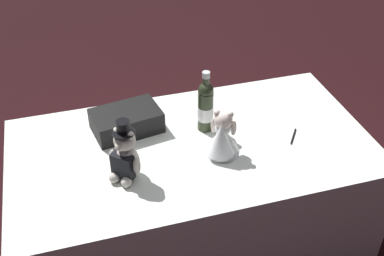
{
  "coord_description": "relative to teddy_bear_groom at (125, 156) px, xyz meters",
  "views": [
    {
      "loc": [
        0.5,
        1.72,
        2.19
      ],
      "look_at": [
        0.0,
        0.0,
        0.85
      ],
      "focal_mm": 45.58,
      "sensor_mm": 36.0,
      "label": 1
    }
  ],
  "objects": [
    {
      "name": "gift_case_black",
      "position": [
        -0.06,
        -0.34,
        -0.06
      ],
      "size": [
        0.35,
        0.26,
        0.11
      ],
      "color": "black",
      "rests_on": "reception_table"
    },
    {
      "name": "reception_table",
      "position": [
        -0.33,
        -0.13,
        -0.49
      ],
      "size": [
        1.7,
        0.91,
        0.75
      ],
      "primitive_type": "cube",
      "color": "white",
      "rests_on": "ground_plane"
    },
    {
      "name": "signing_pen",
      "position": [
        -0.82,
        -0.05,
        -0.11
      ],
      "size": [
        0.08,
        0.11,
        0.01
      ],
      "color": "black",
      "rests_on": "reception_table"
    },
    {
      "name": "teddy_bear_bride",
      "position": [
        -0.45,
        -0.03,
        -0.02
      ],
      "size": [
        0.19,
        0.21,
        0.23
      ],
      "color": "white",
      "rests_on": "reception_table"
    },
    {
      "name": "champagne_bottle",
      "position": [
        -0.43,
        -0.24,
        0.02
      ],
      "size": [
        0.08,
        0.08,
        0.32
      ],
      "color": "#2A321E",
      "rests_on": "reception_table"
    },
    {
      "name": "teddy_bear_groom",
      "position": [
        0.0,
        0.0,
        0.0
      ],
      "size": [
        0.14,
        0.14,
        0.29
      ],
      "color": "beige",
      "rests_on": "reception_table"
    },
    {
      "name": "ground_plane",
      "position": [
        -0.33,
        -0.13,
        -0.86
      ],
      "size": [
        12.0,
        12.0,
        0.0
      ],
      "primitive_type": "plane",
      "color": "black"
    }
  ]
}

